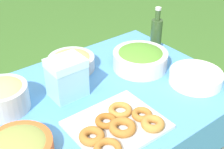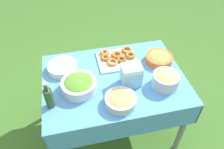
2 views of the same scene
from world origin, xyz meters
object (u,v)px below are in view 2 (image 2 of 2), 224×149
Objects in this scene: pasta_bowl at (166,79)px; donut_platter at (117,58)px; cooler_box at (131,75)px; salad_bowl at (79,85)px; plate_stack at (62,67)px; olive_bowl at (159,58)px; bread_bowl at (121,100)px; olive_oil_bottle at (49,97)px.

pasta_bowl reaches higher than donut_platter.
salad_bowl is at bearing -3.09° from cooler_box.
olive_bowl is (-0.90, 0.08, 0.01)m from plate_stack.
salad_bowl is 1.52× the size of cooler_box.
pasta_bowl is at bearing -164.98° from bread_bowl.
salad_bowl is 1.31× the size of pasta_bowl.
donut_platter is 1.57× the size of bread_bowl.
salad_bowl is 1.15× the size of olive_bowl.
donut_platter is at bearing -83.72° from cooler_box.
plate_stack is (0.84, -0.39, -0.04)m from pasta_bowl.
cooler_box is (-0.56, 0.30, 0.07)m from plate_stack.
salad_bowl is 0.80m from olive_bowl.
plate_stack is 1.04× the size of olive_oil_bottle.
olive_oil_bottle is at bearing 74.31° from plate_stack.
salad_bowl reaches higher than bread_bowl.
olive_oil_bottle is at bearing 34.27° from donut_platter.
olive_bowl is (-0.06, -0.30, -0.03)m from pasta_bowl.
cooler_box is (-0.04, 0.34, 0.08)m from donut_platter.
bread_bowl is (-0.53, 0.10, -0.05)m from olive_oil_bottle.
donut_platter is 1.54× the size of olive_oil_bottle.
donut_platter is 2.02× the size of cooler_box.
pasta_bowl is at bearing 126.76° from donut_platter.
salad_bowl is 0.72m from pasta_bowl.
pasta_bowl is at bearing 77.95° from olive_bowl.
plate_stack is 0.65m from bread_bowl.
olive_oil_bottle is (0.95, 0.01, 0.03)m from pasta_bowl.
donut_platter is 0.35m from cooler_box.
olive_oil_bottle reaches higher than bread_bowl.
donut_platter is 1.47× the size of plate_stack.
salad_bowl is 0.37m from bread_bowl.
cooler_box reaches higher than bread_bowl.
donut_platter is 0.77m from olive_oil_bottle.
plate_stack is at bearing -49.80° from bread_bowl.
cooler_box is at bearing 151.62° from plate_stack.
cooler_box is at bearing 96.28° from donut_platter.
olive_oil_bottle is at bearing 27.00° from salad_bowl.
donut_platter is at bearing -141.96° from salad_bowl.
bread_bowl is at bearing 15.02° from pasta_bowl.
salad_bowl is at bearing 38.04° from donut_platter.
pasta_bowl is 0.90× the size of bread_bowl.
olive_bowl reaches higher than donut_platter.
olive_oil_bottle reaches higher than pasta_bowl.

